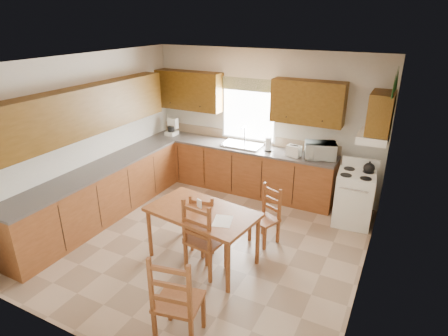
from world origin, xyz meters
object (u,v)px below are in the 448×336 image
at_px(chair_near_left, 206,235).
at_px(microwave, 320,151).
at_px(dining_table, 203,235).
at_px(chair_far_left, 199,231).
at_px(chair_far_right, 264,216).
at_px(stove, 354,199).
at_px(chair_near_right, 178,296).

bearing_deg(chair_near_left, microwave, -101.91).
bearing_deg(chair_near_left, dining_table, -43.20).
distance_m(chair_far_left, chair_far_right, 1.05).
height_order(dining_table, chair_near_left, chair_near_left).
distance_m(microwave, chair_near_left, 2.73).
xyz_separation_m(stove, dining_table, (-1.70, -2.03, -0.04)).
height_order(stove, microwave, microwave).
bearing_deg(chair_near_right, microwave, -109.58).
height_order(dining_table, chair_near_right, chair_near_right).
distance_m(microwave, chair_far_left, 2.66).
height_order(chair_near_left, chair_near_right, chair_near_right).
height_order(stove, chair_far_left, chair_far_left).
height_order(stove, chair_far_right, chair_far_right).
distance_m(chair_near_left, chair_near_right, 1.18).
bearing_deg(stove, chair_near_right, -115.47).
bearing_deg(stove, microwave, 149.29).
height_order(chair_near_right, chair_far_left, chair_near_right).
bearing_deg(microwave, dining_table, -131.88).
relative_size(stove, chair_near_left, 0.80).
bearing_deg(chair_near_right, chair_near_left, -85.64).
bearing_deg(chair_near_left, chair_far_right, -107.43).
bearing_deg(microwave, stove, -44.15).
bearing_deg(chair_far_right, chair_near_left, -91.70).
relative_size(microwave, chair_near_right, 0.44).
distance_m(dining_table, chair_near_left, 0.28).
relative_size(stove, chair_far_left, 0.98).
distance_m(stove, chair_far_right, 1.64).
xyz_separation_m(microwave, chair_near_left, (-0.85, -2.54, -0.52)).
relative_size(dining_table, chair_near_right, 1.33).
relative_size(microwave, chair_far_right, 0.55).
height_order(microwave, chair_far_right, microwave).
bearing_deg(chair_far_right, chair_far_left, -107.17).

